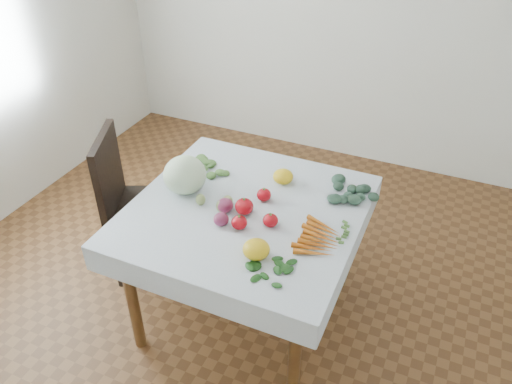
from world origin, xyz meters
TOP-DOWN VIEW (x-y plane):
  - ground at (0.00, 0.00)m, footprint 4.00×4.00m
  - table at (0.00, 0.00)m, footprint 1.00×1.00m
  - tablecloth at (0.00, 0.00)m, footprint 1.12×1.12m
  - chair at (-0.79, 0.09)m, footprint 0.56×0.56m
  - cabbage at (-0.35, 0.01)m, footprint 0.27×0.27m
  - tomato_a at (0.05, 0.10)m, footprint 0.08×0.08m
  - tomato_b at (0.16, -0.08)m, footprint 0.09×0.09m
  - tomato_c at (0.04, -0.15)m, footprint 0.09×0.09m
  - tomato_d at (0.01, -0.04)m, footprint 0.09×0.09m
  - heirloom_back at (0.08, 0.29)m, footprint 0.13×0.13m
  - heirloom_front at (0.19, -0.30)m, footprint 0.13×0.13m
  - onion_a at (-0.08, -0.06)m, footprint 0.10×0.10m
  - onion_b at (-0.05, -0.16)m, footprint 0.09×0.09m
  - tomatillo_cluster at (-0.15, -0.03)m, footprint 0.11×0.14m
  - carrot_bunch at (0.41, -0.09)m, footprint 0.19×0.29m
  - kale_bunch at (0.47, 0.31)m, footprint 0.31×0.24m
  - basil_bunch at (0.31, -0.36)m, footprint 0.26×0.18m
  - dill_bunch at (-0.33, 0.25)m, footprint 0.22×0.21m

SIDE VIEW (x-z plane):
  - ground at x=0.00m, z-range 0.00..0.00m
  - chair at x=-0.79m, z-range 0.07..1.01m
  - table at x=0.00m, z-range 0.28..1.03m
  - tablecloth at x=0.00m, z-range 0.75..0.76m
  - basil_bunch at x=0.31m, z-range 0.76..0.77m
  - dill_bunch at x=-0.33m, z-range 0.76..0.78m
  - carrot_bunch at x=0.41m, z-range 0.76..0.78m
  - kale_bunch at x=0.47m, z-range 0.76..0.79m
  - tomatillo_cluster at x=-0.15m, z-range 0.76..0.81m
  - onion_b at x=-0.05m, z-range 0.76..0.82m
  - tomato_b at x=0.16m, z-range 0.76..0.82m
  - tomato_a at x=0.05m, z-range 0.76..0.82m
  - tomato_c at x=0.04m, z-range 0.76..0.82m
  - onion_a at x=-0.08m, z-range 0.76..0.83m
  - heirloom_back at x=0.08m, z-range 0.76..0.83m
  - tomato_d at x=0.01m, z-range 0.76..0.84m
  - heirloom_front at x=0.19m, z-range 0.76..0.84m
  - cabbage at x=-0.35m, z-range 0.76..0.96m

